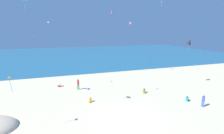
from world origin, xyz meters
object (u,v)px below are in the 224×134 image
(person_3, at_px, (187,99))
(person_4, at_px, (78,84))
(person_1, at_px, (90,100))
(person_2, at_px, (144,91))
(beach_chair_far_right, at_px, (60,85))
(kite_orange, at_px, (10,78))
(cooler_box, at_px, (88,88))
(kite_lime, at_px, (162,2))
(person_0, at_px, (203,100))
(kite_pink, at_px, (130,23))
(kite_purple, at_px, (112,12))
(kite_white, at_px, (49,22))
(kite_red, at_px, (33,32))
(kite_black, at_px, (189,42))

(person_3, relative_size, person_4, 0.44)
(person_1, relative_size, person_2, 0.89)
(beach_chair_far_right, bearing_deg, kite_orange, 63.67)
(cooler_box, height_order, kite_lime, kite_lime)
(beach_chair_far_right, distance_m, kite_orange, 14.28)
(person_0, xyz_separation_m, kite_orange, (-20.52, 0.50, 4.54))
(beach_chair_far_right, bearing_deg, cooler_box, 137.75)
(person_2, relative_size, kite_pink, 0.71)
(person_0, relative_size, kite_purple, 1.00)
(person_3, height_order, kite_white, kite_white)
(person_3, xyz_separation_m, kite_lime, (2.71, 11.42, 14.18))
(beach_chair_far_right, bearing_deg, kite_purple, -147.71)
(person_2, bearing_deg, kite_white, -84.90)
(kite_orange, bearing_deg, person_1, 34.32)
(kite_red, bearing_deg, beach_chair_far_right, -67.33)
(person_3, xyz_separation_m, person_4, (-13.36, 8.91, 0.71))
(kite_purple, xyz_separation_m, kite_lime, (5.84, -11.88, 0.88))
(cooler_box, xyz_separation_m, person_1, (-0.48, -5.00, 0.13))
(person_1, xyz_separation_m, kite_white, (-4.62, 5.12, 10.10))
(person_0, height_order, person_3, person_0)
(person_2, xyz_separation_m, kite_white, (-12.96, 4.41, 10.07))
(kite_orange, bearing_deg, person_4, 57.75)
(beach_chair_far_right, distance_m, kite_white, 10.43)
(person_2, xyz_separation_m, kite_lime, (6.75, 7.02, 14.17))
(beach_chair_far_right, height_order, kite_red, kite_red)
(person_0, xyz_separation_m, kite_black, (3.49, 7.01, 6.57))
(kite_lime, bearing_deg, kite_black, -77.47)
(kite_pink, bearing_deg, kite_lime, -65.15)
(person_3, xyz_separation_m, kite_black, (4.12, 5.08, 7.20))
(kite_pink, bearing_deg, person_3, -88.57)
(kite_pink, relative_size, kite_lime, 1.24)
(kite_pink, bearing_deg, beach_chair_far_right, -156.32)
(kite_purple, height_order, kite_white, kite_purple)
(person_1, bearing_deg, person_2, 128.71)
(kite_purple, bearing_deg, kite_pink, -62.03)
(kite_white, bearing_deg, cooler_box, -1.38)
(cooler_box, relative_size, kite_red, 0.38)
(person_2, xyz_separation_m, kite_black, (8.16, 0.68, 7.20))
(person_3, bearing_deg, person_4, 137.24)
(beach_chair_far_right, relative_size, person_1, 1.08)
(kite_black, relative_size, kite_pink, 1.60)
(person_1, xyz_separation_m, kite_black, (16.50, 1.39, 7.23))
(kite_black, bearing_deg, cooler_box, 167.32)
(person_1, xyz_separation_m, person_4, (-0.97, 5.23, 0.73))
(kite_pink, bearing_deg, kite_black, -70.85)
(person_2, height_order, kite_black, kite_black)
(person_0, relative_size, person_4, 0.92)
(beach_chair_far_right, xyz_separation_m, kite_white, (-0.83, -2.55, 10.08))
(person_4, distance_m, kite_lime, 21.11)
(person_1, distance_m, person_4, 5.37)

